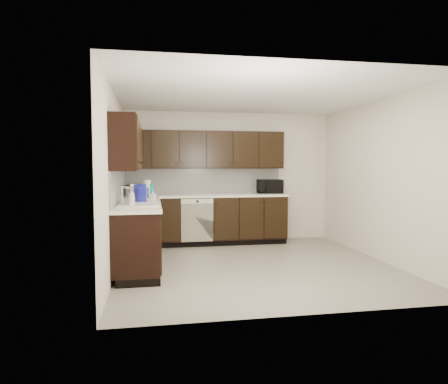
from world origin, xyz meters
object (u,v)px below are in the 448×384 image
(toaster_oven, at_px, (138,189))
(blue_pitcher, at_px, (140,194))
(sink, at_px, (139,209))
(microwave, at_px, (270,186))
(storage_bin, at_px, (138,192))

(toaster_oven, relative_size, blue_pitcher, 1.23)
(sink, xyz_separation_m, toaster_oven, (-0.07, 1.74, 0.16))
(microwave, height_order, toaster_oven, microwave)
(blue_pitcher, bearing_deg, microwave, 17.66)
(microwave, bearing_deg, storage_bin, -165.50)
(microwave, distance_m, storage_bin, 2.51)
(toaster_oven, distance_m, storage_bin, 0.38)
(microwave, relative_size, storage_bin, 1.17)
(toaster_oven, bearing_deg, microwave, -17.61)
(microwave, height_order, blue_pitcher, blue_pitcher)
(sink, xyz_separation_m, microwave, (2.43, 1.77, 0.19))
(sink, xyz_separation_m, storage_bin, (-0.05, 1.36, 0.14))
(toaster_oven, xyz_separation_m, blue_pitcher, (0.09, -1.51, 0.03))
(toaster_oven, height_order, storage_bin, toaster_oven)
(storage_bin, bearing_deg, blue_pitcher, -86.73)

